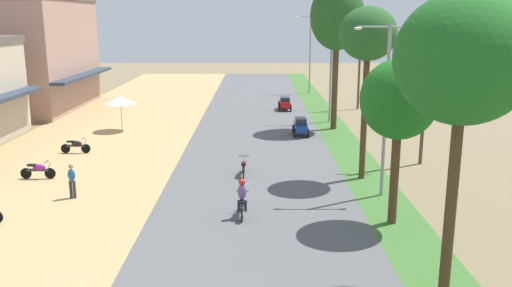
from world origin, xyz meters
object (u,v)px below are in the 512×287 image
Objects in this scene: median_tree_third at (369,36)px; motorbike_ahead_third at (244,166)px; median_tree_nearest at (464,60)px; car_hatchback_blue at (301,126)px; vendor_umbrella at (121,100)px; parked_motorbike_fifth at (76,145)px; median_tree_fourth at (338,17)px; utility_pole_near at (360,58)px; streetlamp_mid at (332,64)px; utility_pole_far at (427,75)px; motorbike_ahead_second at (243,199)px; median_tree_second at (400,101)px; parked_motorbike_fourth at (39,169)px; pedestrian_on_shoulder at (72,179)px; car_sedan_red at (285,103)px; streetlamp_near at (387,99)px; streetlamp_far at (311,49)px.

median_tree_third reaches higher than motorbike_ahead_third.
median_tree_nearest is 4.41× the size of car_hatchback_blue.
vendor_umbrella reaches higher than motorbike_ahead_third.
median_tree_fourth reaches higher than parked_motorbike_fifth.
utility_pole_near is 4.44× the size of car_hatchback_blue.
streetlamp_mid is at bearing 12.65° from vendor_umbrella.
utility_pole_near is at bearing 90.23° from utility_pole_far.
median_tree_fourth is (0.33, 12.59, 0.92)m from median_tree_third.
parked_motorbike_fifth is 14.97m from motorbike_ahead_second.
median_tree_nearest is at bearing -87.59° from median_tree_second.
motorbike_ahead_third reaches higher than parked_motorbike_fifth.
streetlamp_mid is 0.89× the size of utility_pole_near.
parked_motorbike_fifth is 20.51m from median_tree_second.
parked_motorbike_fourth is 1.00× the size of motorbike_ahead_second.
streetlamp_mid is (14.24, 18.56, 3.63)m from pedestrian_on_shoulder.
median_tree_second is 9.92m from utility_pole_far.
car_sedan_red is (-0.55, 10.60, -0.01)m from car_hatchback_blue.
streetlamp_near is 0.81× the size of utility_pole_far.
motorbike_ahead_third is (9.17, -11.48, -1.73)m from vendor_umbrella.
streetlamp_near is 13.74m from car_hatchback_blue.
car_hatchback_blue reaches higher than car_sedan_red.
utility_pole_near reaches higher than median_tree_second.
parked_motorbike_fifth is 14.96m from car_hatchback_blue.
utility_pole_far reaches higher than vendor_umbrella.
motorbike_ahead_second is (-3.14, -26.33, 0.11)m from car_sedan_red.
streetlamp_near reaches higher than parked_motorbike_fifth.
median_tree_second reaches higher than motorbike_ahead_second.
parked_motorbike_fourth and parked_motorbike_fifth have the same top height.
median_tree_third is 21.98m from car_sedan_red.
median_tree_third reaches higher than median_tree_second.
car_sedan_red is at bearing 65.39° from pedestrian_on_shoulder.
streetlamp_far is (0.07, 19.36, -3.33)m from median_tree_fourth.
median_tree_fourth reaches higher than streetlamp_near.
car_sedan_red is (13.73, 20.91, 0.19)m from parked_motorbike_fourth.
median_tree_fourth is at bearing 42.02° from car_hatchback_blue.
median_tree_nearest reaches higher than median_tree_second.
car_sedan_red is 26.52m from motorbike_ahead_second.
streetlamp_far is 0.94× the size of utility_pole_near.
parked_motorbike_fourth is at bearing 160.01° from median_tree_second.
median_tree_nearest is 0.99× the size of utility_pole_near.
median_tree_nearest is 24.26m from median_tree_fourth.
parked_motorbike_fifth is at bearing 107.23° from pedestrian_on_shoulder.
median_tree_nearest is (16.87, -11.53, 6.44)m from parked_motorbike_fourth.
streetlamp_near is 0.94× the size of streetlamp_far.
utility_pole_far is at bearing 75.96° from median_tree_nearest.
median_tree_second is 19.02m from median_tree_fourth.
median_tree_nearest is at bearing -90.14° from median_tree_fourth.
car_sedan_red is (-3.27, 5.38, -3.85)m from streetlamp_mid.
car_sedan_red is at bearing 110.83° from utility_pole_far.
streetlamp_near is 0.88× the size of utility_pole_near.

